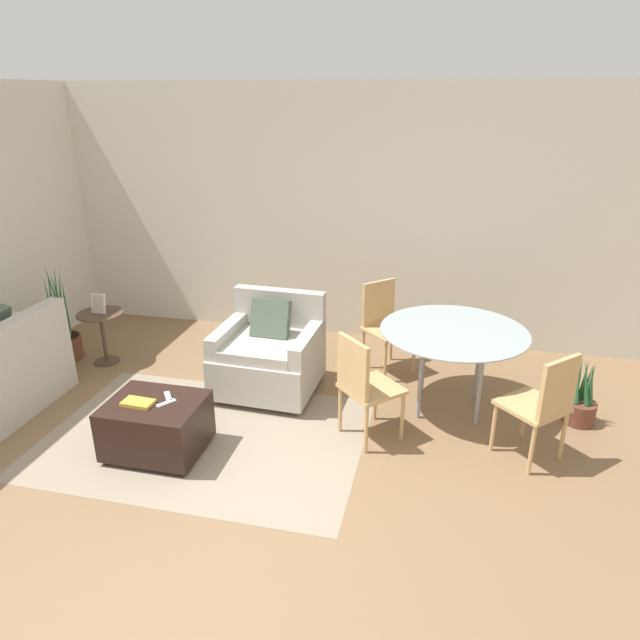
# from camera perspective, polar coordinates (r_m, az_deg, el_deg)

# --- Properties ---
(ground_plane) EXTENTS (20.00, 20.00, 0.00)m
(ground_plane) POSITION_cam_1_polar(r_m,az_deg,el_deg) (3.92, -11.15, -20.72)
(ground_plane) COLOR brown
(wall_back) EXTENTS (12.00, 0.06, 2.75)m
(wall_back) POSITION_cam_1_polar(r_m,az_deg,el_deg) (6.35, 0.68, 10.41)
(wall_back) COLOR beige
(wall_back) RESTS_ON ground_plane
(area_rug) EXTENTS (2.57, 1.79, 0.01)m
(area_rug) POSITION_cam_1_polar(r_m,az_deg,el_deg) (4.86, -11.39, -11.36)
(area_rug) COLOR gray
(area_rug) RESTS_ON ground_plane
(armchair) EXTENTS (0.92, 0.89, 0.89)m
(armchair) POSITION_cam_1_polar(r_m,az_deg,el_deg) (5.34, -5.09, -3.46)
(armchair) COLOR #B2ADA3
(armchair) RESTS_ON ground_plane
(ottoman) EXTENTS (0.72, 0.58, 0.44)m
(ottoman) POSITION_cam_1_polar(r_m,az_deg,el_deg) (4.65, -16.04, -10.05)
(ottoman) COLOR black
(ottoman) RESTS_ON ground_plane
(book_stack) EXTENTS (0.24, 0.15, 0.03)m
(book_stack) POSITION_cam_1_polar(r_m,az_deg,el_deg) (4.55, -17.73, -7.88)
(book_stack) COLOR gold
(book_stack) RESTS_ON ottoman
(tv_remote_primary) EXTENTS (0.12, 0.15, 0.01)m
(tv_remote_primary) POSITION_cam_1_polar(r_m,az_deg,el_deg) (4.50, -15.13, -8.02)
(tv_remote_primary) COLOR #B7B7BC
(tv_remote_primary) RESTS_ON ottoman
(tv_remote_secondary) EXTENTS (0.12, 0.15, 0.01)m
(tv_remote_secondary) POSITION_cam_1_polar(r_m,az_deg,el_deg) (4.59, -14.97, -7.37)
(tv_remote_secondary) COLOR #B7B7BC
(tv_remote_secondary) RESTS_ON ottoman
(potted_plant) EXTENTS (0.36, 0.36, 1.08)m
(potted_plant) POSITION_cam_1_polar(r_m,az_deg,el_deg) (6.57, -24.37, -1.42)
(potted_plant) COLOR brown
(potted_plant) RESTS_ON ground_plane
(side_table) EXTENTS (0.46, 0.46, 0.55)m
(side_table) POSITION_cam_1_polar(r_m,az_deg,el_deg) (6.25, -20.96, -0.70)
(side_table) COLOR #4C3828
(side_table) RESTS_ON ground_plane
(picture_frame) EXTENTS (0.15, 0.07, 0.20)m
(picture_frame) POSITION_cam_1_polar(r_m,az_deg,el_deg) (6.16, -21.28, 1.52)
(picture_frame) COLOR silver
(picture_frame) RESTS_ON side_table
(dining_table) EXTENTS (1.26, 1.26, 0.75)m
(dining_table) POSITION_cam_1_polar(r_m,az_deg,el_deg) (5.01, 13.19, -1.72)
(dining_table) COLOR #99A8AD
(dining_table) RESTS_ON ground_plane
(dining_chair_near_left) EXTENTS (0.59, 0.59, 0.90)m
(dining_chair_near_left) POSITION_cam_1_polar(r_m,az_deg,el_deg) (4.51, 4.33, -6.19)
(dining_chair_near_left) COLOR tan
(dining_chair_near_left) RESTS_ON ground_plane
(dining_chair_near_right) EXTENTS (0.59, 0.59, 0.90)m
(dining_chair_near_right) POSITION_cam_1_polar(r_m,az_deg,el_deg) (4.54, 21.45, -7.57)
(dining_chair_near_right) COLOR tan
(dining_chair_near_right) RESTS_ON ground_plane
(dining_chair_far_left) EXTENTS (0.59, 0.59, 0.90)m
(dining_chair_far_left) POSITION_cam_1_polar(r_m,az_deg,el_deg) (5.71, 6.43, -0.02)
(dining_chair_far_left) COLOR tan
(dining_chair_far_left) RESTS_ON ground_plane
(potted_plant_small) EXTENTS (0.26, 0.26, 0.62)m
(potted_plant_small) POSITION_cam_1_polar(r_m,az_deg,el_deg) (5.35, 24.66, -7.61)
(potted_plant_small) COLOR brown
(potted_plant_small) RESTS_ON ground_plane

